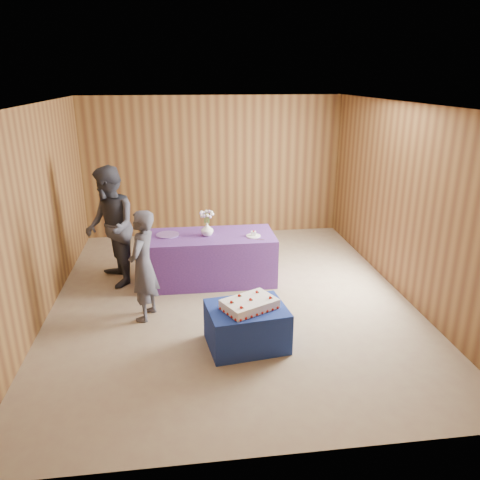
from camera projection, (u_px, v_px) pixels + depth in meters
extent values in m
plane|color=gray|center=(231.00, 298.00, 6.76)|extent=(6.00, 6.00, 0.00)
cube|color=brown|center=(213.00, 167.00, 9.11)|extent=(5.00, 0.04, 2.70)
cube|color=brown|center=(274.00, 314.00, 3.50)|extent=(5.00, 0.04, 2.70)
cube|color=brown|center=(37.00, 215.00, 6.00)|extent=(0.04, 6.00, 2.70)
cube|color=brown|center=(406.00, 202.00, 6.61)|extent=(0.04, 6.00, 2.70)
cube|color=white|center=(230.00, 104.00, 5.86)|extent=(5.00, 6.00, 0.04)
cube|color=navy|center=(247.00, 326.00, 5.50)|extent=(0.98, 0.81, 0.50)
cube|color=#64328B|center=(209.00, 258.00, 7.22)|extent=(2.00, 0.91, 0.75)
cube|color=white|center=(249.00, 304.00, 5.38)|extent=(0.71, 0.62, 0.11)
sphere|color=#A1140C|center=(238.00, 321.00, 5.08)|extent=(0.03, 0.03, 0.03)
sphere|color=#A1140C|center=(280.00, 307.00, 5.40)|extent=(0.03, 0.03, 0.03)
sphere|color=#A1140C|center=(219.00, 307.00, 5.39)|extent=(0.03, 0.03, 0.03)
sphere|color=#A1140C|center=(260.00, 294.00, 5.71)|extent=(0.03, 0.03, 0.03)
sphere|color=#A1140C|center=(242.00, 306.00, 5.19)|extent=(0.04, 0.04, 0.04)
cone|color=#145A1E|center=(244.00, 307.00, 5.19)|extent=(0.02, 0.03, 0.02)
sphere|color=#A1140C|center=(256.00, 292.00, 5.51)|extent=(0.04, 0.04, 0.04)
cone|color=#145A1E|center=(258.00, 293.00, 5.52)|extent=(0.02, 0.03, 0.02)
sphere|color=#A1140C|center=(249.00, 298.00, 5.36)|extent=(0.04, 0.04, 0.04)
cone|color=#145A1E|center=(252.00, 299.00, 5.36)|extent=(0.02, 0.03, 0.02)
imported|color=white|center=(207.00, 229.00, 7.05)|extent=(0.22, 0.22, 0.20)
cylinder|color=#2B5B24|center=(209.00, 218.00, 6.99)|extent=(0.01, 0.01, 0.14)
sphere|color=silver|center=(212.00, 214.00, 6.98)|extent=(0.05, 0.05, 0.05)
cylinder|color=#2B5B24|center=(209.00, 218.00, 7.01)|extent=(0.01, 0.01, 0.14)
sphere|color=white|center=(211.00, 213.00, 7.01)|extent=(0.05, 0.05, 0.05)
cylinder|color=#2B5B24|center=(208.00, 218.00, 7.02)|extent=(0.01, 0.01, 0.14)
sphere|color=silver|center=(209.00, 212.00, 7.04)|extent=(0.05, 0.05, 0.05)
cylinder|color=#2B5B24|center=(207.00, 218.00, 7.02)|extent=(0.01, 0.01, 0.14)
sphere|color=white|center=(206.00, 212.00, 7.05)|extent=(0.05, 0.05, 0.05)
cylinder|color=#2B5B24|center=(206.00, 218.00, 7.01)|extent=(0.01, 0.01, 0.14)
sphere|color=silver|center=(203.00, 213.00, 7.03)|extent=(0.05, 0.05, 0.05)
cylinder|color=#2B5B24|center=(205.00, 218.00, 7.00)|extent=(0.01, 0.01, 0.14)
sphere|color=white|center=(201.00, 213.00, 7.00)|extent=(0.05, 0.05, 0.05)
cylinder|color=#2B5B24|center=(204.00, 219.00, 6.98)|extent=(0.01, 0.01, 0.14)
sphere|color=silver|center=(201.00, 214.00, 6.95)|extent=(0.05, 0.05, 0.05)
cylinder|color=#2B5B24|center=(205.00, 219.00, 6.97)|extent=(0.01, 0.01, 0.14)
sphere|color=white|center=(202.00, 215.00, 6.92)|extent=(0.05, 0.05, 0.05)
cylinder|color=#2B5B24|center=(206.00, 219.00, 6.96)|extent=(0.01, 0.01, 0.14)
sphere|color=silver|center=(204.00, 215.00, 6.89)|extent=(0.05, 0.05, 0.05)
cylinder|color=#2B5B24|center=(207.00, 219.00, 6.96)|extent=(0.01, 0.01, 0.14)
sphere|color=white|center=(207.00, 216.00, 6.88)|extent=(0.05, 0.05, 0.05)
cylinder|color=#2B5B24|center=(208.00, 219.00, 6.96)|extent=(0.01, 0.01, 0.14)
sphere|color=silver|center=(210.00, 215.00, 6.90)|extent=(0.05, 0.05, 0.05)
cylinder|color=#2B5B24|center=(209.00, 219.00, 6.98)|extent=(0.01, 0.01, 0.14)
sphere|color=white|center=(212.00, 215.00, 6.93)|extent=(0.05, 0.05, 0.05)
cylinder|color=#7250A0|center=(168.00, 235.00, 7.08)|extent=(0.45, 0.45, 0.02)
cylinder|color=white|center=(253.00, 236.00, 7.05)|extent=(0.22, 0.22, 0.01)
cube|color=white|center=(253.00, 233.00, 7.03)|extent=(0.09, 0.08, 0.06)
sphere|color=#A1140C|center=(254.00, 231.00, 7.00)|extent=(0.03, 0.03, 0.03)
cube|color=silver|center=(256.00, 239.00, 6.92)|extent=(0.25, 0.12, 0.00)
imported|color=#3D3D48|center=(143.00, 266.00, 5.99)|extent=(0.50, 0.62, 1.47)
imported|color=#30313A|center=(110.00, 227.00, 6.95)|extent=(0.94, 1.06, 1.82)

